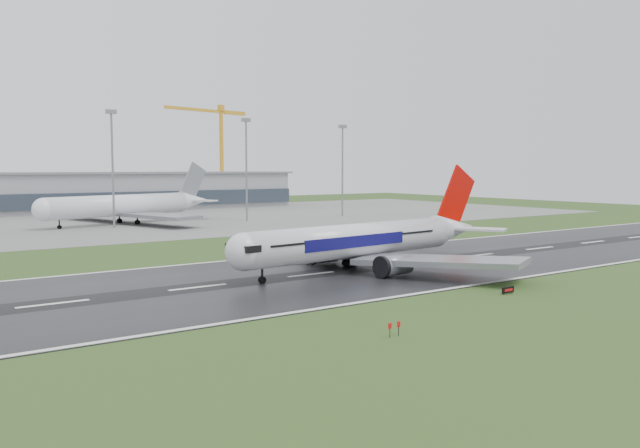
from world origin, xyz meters
TOP-DOWN VIEW (x-y plane):
  - ground at (0.00, 0.00)m, footprint 520.00×520.00m
  - runway at (0.00, 0.00)m, footprint 400.00×45.00m
  - apron at (0.00, 125.00)m, footprint 400.00×130.00m
  - main_airliner at (32.25, -0.20)m, footprint 63.58×61.12m
  - parked_airliner at (26.43, 112.65)m, footprint 78.00×75.05m
  - tower_crane at (102.38, 200.00)m, footprint 47.61×15.07m
  - runway_sign at (33.39, -28.95)m, footprint 2.31×0.55m
  - floodmast_3 at (18.60, 100.00)m, footprint 0.64×0.64m
  - floodmast_4 at (62.11, 100.00)m, footprint 0.64×0.64m
  - floodmast_5 at (101.35, 100.00)m, footprint 0.64×0.64m

SIDE VIEW (x-z plane):
  - ground at x=0.00m, z-range 0.00..0.00m
  - apron at x=0.00m, z-range 0.00..0.08m
  - runway at x=0.00m, z-range 0.00..0.10m
  - runway_sign at x=33.39m, z-range 0.00..1.04m
  - main_airliner at x=32.25m, z-range 0.10..17.27m
  - parked_airliner at x=26.43m, z-range 0.08..18.75m
  - floodmast_5 at x=101.35m, z-range 0.00..31.74m
  - floodmast_4 at x=62.11m, z-range 0.00..32.40m
  - floodmast_3 at x=18.60m, z-range 0.00..32.91m
  - tower_crane at x=102.38m, z-range 0.00..47.65m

